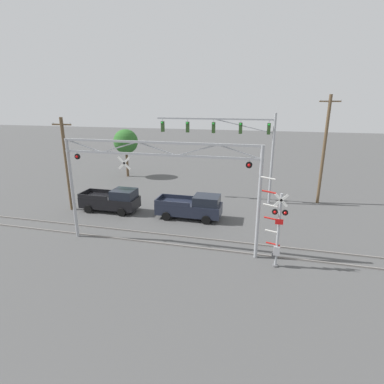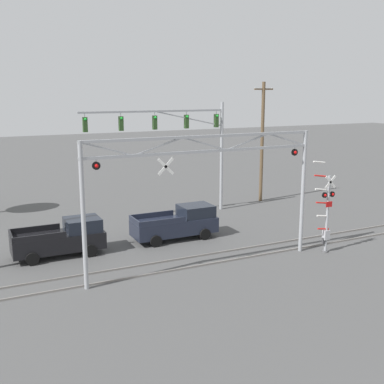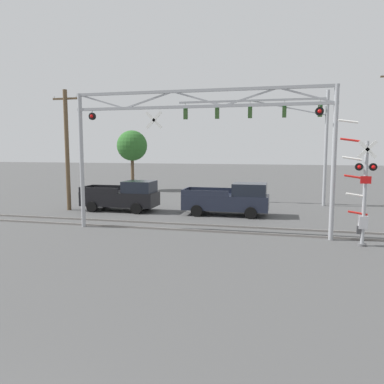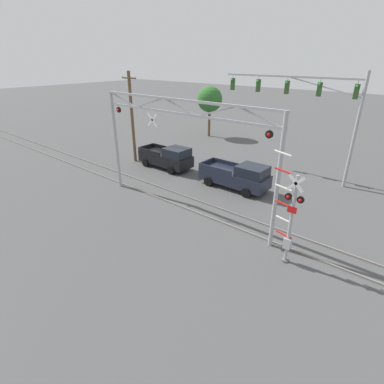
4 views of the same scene
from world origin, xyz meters
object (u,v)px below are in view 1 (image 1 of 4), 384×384
Objects in this scene: pickup_truck_following at (112,200)px; background_tree_beyond_span at (126,142)px; crossing_signal_mast at (277,232)px; traffic_signal_span at (239,139)px; utility_pole_left at (66,164)px; crossing_gantry at (157,174)px; pickup_truck_lead at (192,207)px; utility_pole_right at (324,150)px.

pickup_truck_following is 13.37m from background_tree_beyond_span.
traffic_signal_span reaches higher than crossing_signal_mast.
utility_pole_left is at bearing 162.27° from crossing_signal_mast.
background_tree_beyond_span is (-18.24, 18.33, 2.29)m from crossing_signal_mast.
utility_pole_left is at bearing -87.70° from background_tree_beyond_span.
crossing_gantry is 9.26m from pickup_truck_following.
background_tree_beyond_span is at bearing 109.77° from pickup_truck_following.
crossing_signal_mast is (7.51, -0.81, -2.83)m from crossing_gantry.
pickup_truck_lead is (-3.10, -5.61, -5.02)m from traffic_signal_span.
crossing_gantry reaches higher than pickup_truck_following.
traffic_signal_span is 1.85× the size of background_tree_beyond_span.
traffic_signal_span is at bearing 23.37° from utility_pole_left.
utility_pole_right is at bearing -13.30° from background_tree_beyond_span.
crossing_signal_mast is 12.91m from traffic_signal_span.
utility_pole_left is at bearing -156.63° from traffic_signal_span.
crossing_gantry is 1.58× the size of utility_pole_left.
background_tree_beyond_span is at bearing 166.70° from utility_pole_right.
pickup_truck_lead is at bearing 0.24° from pickup_truck_following.
crossing_signal_mast is 14.00m from utility_pole_right.
pickup_truck_following is at bearing 139.83° from crossing_gantry.
background_tree_beyond_span is (-22.48, 5.31, -0.65)m from utility_pole_right.
crossing_signal_mast is 0.67× the size of utility_pole_left.
utility_pole_left is 1.35× the size of background_tree_beyond_span.
utility_pole_right reaches higher than traffic_signal_span.
pickup_truck_lead is 0.54× the size of utility_pole_right.
utility_pole_left reaches higher than crossing_gantry.
utility_pole_right reaches higher than utility_pole_left.
crossing_signal_mast is at bearing -17.73° from utility_pole_left.
crossing_gantry is at bearing -133.92° from utility_pole_right.
utility_pole_right reaches higher than background_tree_beyond_span.
background_tree_beyond_span is (-4.36, 12.14, 3.50)m from pickup_truck_following.
traffic_signal_span is 12.85m from pickup_truck_following.
pickup_truck_following is at bearing -179.76° from pickup_truck_lead.
background_tree_beyond_span reaches higher than pickup_truck_following.
utility_pole_left reaches higher than pickup_truck_lead.
crossing_signal_mast reaches higher than pickup_truck_lead.
pickup_truck_lead is at bearing 136.61° from crossing_signal_mast.
background_tree_beyond_span is at bearing 133.91° from pickup_truck_lead.
utility_pole_right is (7.72, 1.19, -0.87)m from traffic_signal_span.
background_tree_beyond_span is at bearing 92.30° from utility_pole_left.
utility_pole_left is (-14.25, -6.16, -1.81)m from traffic_signal_span.
crossing_signal_mast is at bearing -108.06° from utility_pole_right.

